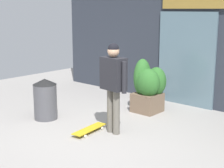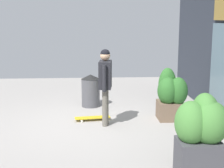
{
  "view_description": "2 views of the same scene",
  "coord_description": "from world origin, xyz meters",
  "views": [
    {
      "loc": [
        4.08,
        -4.32,
        2.28
      ],
      "look_at": [
        -0.15,
        0.4,
        0.89
      ],
      "focal_mm": 54.94,
      "sensor_mm": 36.0,
      "label": 1
    },
    {
      "loc": [
        7.23,
        -0.05,
        2.34
      ],
      "look_at": [
        -0.15,
        0.4,
        0.89
      ],
      "focal_mm": 54.27,
      "sensor_mm": 36.0,
      "label": 2
    }
  ],
  "objects": [
    {
      "name": "skateboarder",
      "position": [
        0.02,
        0.24,
        1.04
      ],
      "size": [
        0.65,
        0.31,
        1.68
      ],
      "rotation": [
        0.0,
        0.0,
        -1.68
      ],
      "color": "#666056",
      "rests_on": "ground_plane"
    },
    {
      "name": "planter_box_left",
      "position": [
        -0.28,
        1.76,
        0.6
      ],
      "size": [
        0.66,
        0.68,
        1.2
      ],
      "color": "brown",
      "rests_on": "ground_plane"
    },
    {
      "name": "skateboard",
      "position": [
        -0.32,
        -0.05,
        0.06
      ],
      "size": [
        0.33,
        0.84,
        0.08
      ],
      "rotation": [
        0.0,
        0.0,
        -1.44
      ],
      "color": "gold",
      "rests_on": "ground_plane"
    },
    {
      "name": "trash_bin",
      "position": [
        -1.6,
        -0.09,
        0.44
      ],
      "size": [
        0.49,
        0.49,
        0.87
      ],
      "color": "#4C4C51",
      "rests_on": "ground_plane"
    },
    {
      "name": "planter_box_right",
      "position": [
        2.56,
        1.55,
        0.72
      ],
      "size": [
        0.67,
        0.79,
        1.26
      ],
      "color": "#47474C",
      "rests_on": "ground_plane"
    },
    {
      "name": "ground_plane",
      "position": [
        0.0,
        0.0,
        0.0
      ],
      "size": [
        12.0,
        12.0,
        0.0
      ],
      "primitive_type": "plane",
      "color": "#9E9993"
    }
  ]
}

